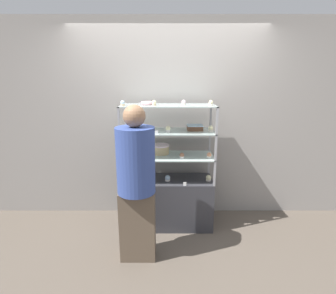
% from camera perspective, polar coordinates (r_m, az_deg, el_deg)
% --- Properties ---
extents(ground_plane, '(20.00, 20.00, 0.00)m').
position_cam_1_polar(ground_plane, '(3.59, 0.00, -16.30)').
color(ground_plane, brown).
extents(back_wall, '(8.00, 0.05, 2.60)m').
position_cam_1_polar(back_wall, '(3.50, 0.01, 5.66)').
color(back_wall, gray).
rests_on(back_wall, ground_plane).
extents(display_base, '(1.11, 0.47, 0.62)m').
position_cam_1_polar(display_base, '(3.44, 0.00, -11.83)').
color(display_base, '#333338').
rests_on(display_base, ground_plane).
extents(display_riser_lower, '(1.11, 0.47, 0.31)m').
position_cam_1_polar(display_riser_lower, '(3.22, 0.00, -2.23)').
color(display_riser_lower, '#99999E').
rests_on(display_riser_lower, display_base).
extents(display_riser_middle, '(1.11, 0.47, 0.31)m').
position_cam_1_polar(display_riser_middle, '(3.15, 0.00, 3.16)').
color(display_riser_middle, '#99999E').
rests_on(display_riser_middle, display_riser_lower).
extents(display_riser_upper, '(1.11, 0.47, 0.31)m').
position_cam_1_polar(display_riser_upper, '(3.10, 0.00, 8.76)').
color(display_riser_upper, '#99999E').
rests_on(display_riser_upper, display_riser_middle).
extents(layer_cake_centerpiece, '(0.22, 0.22, 0.12)m').
position_cam_1_polar(layer_cake_centerpiece, '(3.28, -1.63, -0.47)').
color(layer_cake_centerpiece, '#DBBC84').
rests_on(layer_cake_centerpiece, display_riser_lower).
extents(sheet_cake_frosted, '(0.19, 0.18, 0.06)m').
position_cam_1_polar(sheet_cake_frosted, '(3.20, 5.86, 4.24)').
color(sheet_cake_frosted, brown).
rests_on(sheet_cake_frosted, display_riser_middle).
extents(cupcake_0, '(0.06, 0.06, 0.07)m').
position_cam_1_polar(cupcake_0, '(3.23, -8.82, -7.12)').
color(cupcake_0, '#CCB28C').
rests_on(cupcake_0, display_base).
extents(cupcake_1, '(0.06, 0.06, 0.07)m').
position_cam_1_polar(cupcake_1, '(3.25, -0.09, -6.82)').
color(cupcake_1, white).
rests_on(cupcake_1, display_base).
extents(cupcake_2, '(0.06, 0.06, 0.07)m').
position_cam_1_polar(cupcake_2, '(3.29, 8.80, -6.71)').
color(cupcake_2, beige).
rests_on(cupcake_2, display_base).
extents(price_tag_0, '(0.04, 0.00, 0.04)m').
position_cam_1_polar(price_tag_0, '(3.11, 3.67, -8.03)').
color(price_tag_0, white).
rests_on(price_tag_0, display_base).
extents(cupcake_3, '(0.06, 0.06, 0.07)m').
position_cam_1_polar(cupcake_3, '(3.18, -9.17, -1.61)').
color(cupcake_3, beige).
rests_on(cupcake_3, display_riser_lower).
extents(cupcake_4, '(0.06, 0.06, 0.07)m').
position_cam_1_polar(cupcake_4, '(3.10, 3.04, -1.89)').
color(cupcake_4, white).
rests_on(cupcake_4, display_riser_lower).
extents(cupcake_5, '(0.06, 0.06, 0.07)m').
position_cam_1_polar(cupcake_5, '(3.14, 8.95, -1.84)').
color(cupcake_5, white).
rests_on(cupcake_5, display_riser_lower).
extents(price_tag_1, '(0.04, 0.00, 0.04)m').
position_cam_1_polar(price_tag_1, '(3.01, -4.69, -2.59)').
color(price_tag_1, white).
rests_on(price_tag_1, display_riser_lower).
extents(cupcake_6, '(0.06, 0.06, 0.07)m').
position_cam_1_polar(cupcake_6, '(3.08, -9.13, 3.82)').
color(cupcake_6, '#CCB28C').
rests_on(cupcake_6, display_riser_middle).
extents(cupcake_7, '(0.06, 0.06, 0.07)m').
position_cam_1_polar(cupcake_7, '(3.05, 0.03, 3.89)').
color(cupcake_7, white).
rests_on(cupcake_7, display_riser_middle).
extents(cupcake_8, '(0.06, 0.06, 0.07)m').
position_cam_1_polar(cupcake_8, '(3.12, 9.28, 3.93)').
color(cupcake_8, beige).
rests_on(cupcake_8, display_riser_middle).
extents(price_tag_2, '(0.04, 0.00, 0.04)m').
position_cam_1_polar(price_tag_2, '(2.93, -2.49, 3.18)').
color(price_tag_2, white).
rests_on(price_tag_2, display_riser_middle).
extents(cupcake_9, '(0.05, 0.05, 0.06)m').
position_cam_1_polar(cupcake_9, '(3.03, -9.87, 9.37)').
color(cupcake_9, '#CCB28C').
rests_on(cupcake_9, display_riser_upper).
extents(cupcake_10, '(0.05, 0.05, 0.06)m').
position_cam_1_polar(cupcake_10, '(3.02, -3.06, 9.56)').
color(cupcake_10, '#CCB28C').
rests_on(cupcake_10, display_riser_upper).
extents(cupcake_11, '(0.05, 0.05, 0.06)m').
position_cam_1_polar(cupcake_11, '(3.06, 3.43, 9.62)').
color(cupcake_11, beige).
rests_on(cupcake_11, display_riser_upper).
extents(cupcake_12, '(0.05, 0.05, 0.06)m').
position_cam_1_polar(cupcake_12, '(3.06, 9.32, 9.45)').
color(cupcake_12, beige).
rests_on(cupcake_12, display_riser_upper).
extents(price_tag_3, '(0.04, 0.00, 0.04)m').
position_cam_1_polar(price_tag_3, '(2.90, -6.07, 9.15)').
color(price_tag_3, white).
rests_on(price_tag_3, display_riser_upper).
extents(donut_glazed, '(0.15, 0.15, 0.04)m').
position_cam_1_polar(donut_glazed, '(3.13, -4.65, 9.52)').
color(donut_glazed, '#EFB2BC').
rests_on(donut_glazed, display_riser_upper).
extents(customer_figure, '(0.38, 0.38, 1.61)m').
position_cam_1_polar(customer_figure, '(2.63, -6.92, -7.38)').
color(customer_figure, brown).
rests_on(customer_figure, ground_plane).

